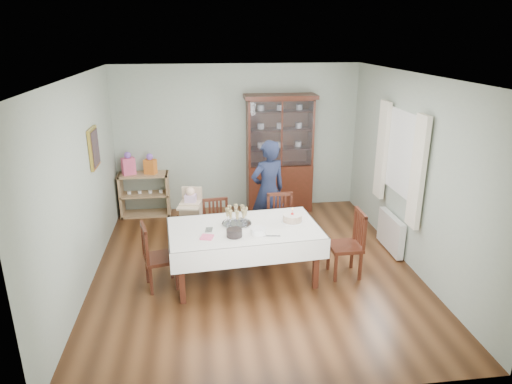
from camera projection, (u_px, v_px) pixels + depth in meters
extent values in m
plane|color=#593319|center=(254.00, 268.00, 6.59)|extent=(5.00, 5.00, 0.00)
plane|color=#9EAA99|center=(238.00, 138.00, 8.49)|extent=(4.50, 0.00, 4.50)
plane|color=#9EAA99|center=(81.00, 185.00, 5.88)|extent=(0.00, 5.00, 5.00)
plane|color=#9EAA99|center=(413.00, 173.00, 6.41)|extent=(0.00, 5.00, 5.00)
plane|color=white|center=(254.00, 76.00, 5.70)|extent=(5.00, 5.00, 0.00)
cube|color=#401810|center=(244.00, 230.00, 6.08)|extent=(1.98, 1.21, 0.06)
cube|color=white|center=(244.00, 228.00, 6.07)|extent=(2.09, 1.31, 0.01)
cube|color=#401810|center=(279.00, 187.00, 8.65)|extent=(1.20, 0.45, 0.90)
cube|color=white|center=(282.00, 134.00, 8.12)|extent=(1.12, 0.01, 1.16)
cube|color=#401810|center=(280.00, 97.00, 8.09)|extent=(1.30, 0.48, 0.07)
cube|color=tan|center=(147.00, 213.00, 8.51)|extent=(0.90, 0.38, 0.04)
cube|color=tan|center=(145.00, 194.00, 8.39)|extent=(0.90, 0.38, 0.03)
cube|color=tan|center=(143.00, 175.00, 8.26)|extent=(0.90, 0.38, 0.04)
cube|color=tan|center=(121.00, 195.00, 8.34)|extent=(0.04, 0.38, 0.80)
cube|color=tan|center=(168.00, 193.00, 8.44)|extent=(0.04, 0.38, 0.80)
cube|color=gold|center=(94.00, 148.00, 6.53)|extent=(0.04, 0.48, 0.58)
cube|color=white|center=(403.00, 154.00, 6.62)|extent=(0.04, 1.02, 1.22)
cube|color=silver|center=(418.00, 173.00, 6.07)|extent=(0.07, 0.30, 1.55)
cube|color=silver|center=(382.00, 150.00, 7.23)|extent=(0.07, 0.30, 1.55)
cube|color=white|center=(391.00, 232.00, 7.03)|extent=(0.10, 0.80, 0.55)
cube|color=#401810|center=(218.00, 233.00, 6.77)|extent=(0.44, 0.44, 0.05)
cube|color=#401810|center=(215.00, 213.00, 6.85)|extent=(0.38, 0.08, 0.47)
cube|color=#401810|center=(282.00, 228.00, 6.87)|extent=(0.43, 0.43, 0.05)
cube|color=#401810|center=(280.00, 208.00, 6.97)|extent=(0.40, 0.05, 0.49)
cube|color=#401810|center=(161.00, 258.00, 5.98)|extent=(0.49, 0.49, 0.05)
cube|color=#401810|center=(145.00, 243.00, 5.83)|extent=(0.13, 0.38, 0.48)
cube|color=#401810|center=(345.00, 247.00, 6.27)|extent=(0.43, 0.43, 0.05)
cube|color=#401810|center=(360.00, 229.00, 6.20)|extent=(0.04, 0.40, 0.50)
imported|color=black|center=(268.00, 191.00, 7.27)|extent=(0.71, 0.59, 1.66)
cube|color=tan|center=(191.00, 208.00, 7.13)|extent=(0.37, 0.34, 0.22)
cube|color=tan|center=(190.00, 197.00, 7.07)|extent=(0.32, 0.12, 0.26)
cube|color=tan|center=(191.00, 204.00, 7.10)|extent=(0.36, 0.21, 0.03)
cube|color=#CBA9CD|center=(191.00, 200.00, 7.08)|extent=(0.19, 0.16, 0.17)
sphere|color=beige|center=(190.00, 192.00, 7.03)|extent=(0.14, 0.14, 0.14)
cylinder|color=silver|center=(237.00, 224.00, 6.16)|extent=(0.40, 0.40, 0.01)
torus|color=silver|center=(237.00, 223.00, 6.16)|extent=(0.41, 0.41, 0.02)
cylinder|color=white|center=(292.00, 221.00, 6.24)|extent=(0.30, 0.30, 0.02)
cylinder|color=brown|center=(292.00, 218.00, 6.22)|extent=(0.26, 0.26, 0.09)
cylinder|color=silver|center=(292.00, 215.00, 6.20)|extent=(0.26, 0.26, 0.01)
cylinder|color=#F24C4C|center=(292.00, 212.00, 6.19)|extent=(0.01, 0.01, 0.07)
sphere|color=yellow|center=(293.00, 209.00, 6.18)|extent=(0.02, 0.02, 0.02)
cylinder|color=black|center=(234.00, 233.00, 5.79)|extent=(0.21, 0.21, 0.10)
cylinder|color=white|center=(258.00, 231.00, 5.85)|extent=(0.20, 0.20, 0.08)
cube|color=#E2537A|center=(207.00, 237.00, 5.76)|extent=(0.19, 0.19, 0.02)
cube|color=silver|center=(269.00, 236.00, 5.80)|extent=(0.28, 0.06, 0.01)
cube|color=#E2537A|center=(129.00, 166.00, 8.16)|extent=(0.26, 0.22, 0.31)
sphere|color=#E533B2|center=(128.00, 155.00, 8.09)|extent=(0.12, 0.12, 0.12)
cube|color=orange|center=(150.00, 167.00, 8.21)|extent=(0.24, 0.21, 0.26)
sphere|color=#E533B2|center=(150.00, 157.00, 8.15)|extent=(0.12, 0.12, 0.12)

